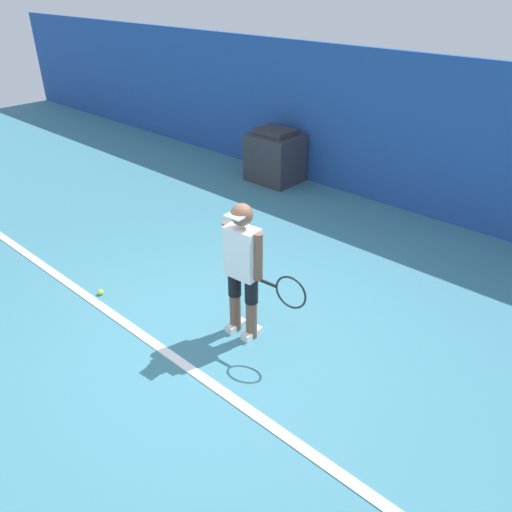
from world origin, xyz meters
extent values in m
plane|color=teal|center=(0.00, 0.00, 0.00)|extent=(24.00, 24.00, 0.00)
cube|color=#234C99|center=(0.00, 4.49, 1.20)|extent=(24.00, 0.10, 2.39)
cube|color=white|center=(0.00, -0.42, 0.01)|extent=(21.60, 0.10, 0.01)
cylinder|color=brown|center=(-0.01, 0.34, 0.23)|extent=(0.12, 0.12, 0.45)
cylinder|color=black|center=(-0.01, 0.34, 0.59)|extent=(0.14, 0.14, 0.28)
cube|color=white|center=(-0.01, 0.34, 0.04)|extent=(0.10, 0.24, 0.08)
cylinder|color=brown|center=(0.21, 0.36, 0.23)|extent=(0.12, 0.12, 0.45)
cylinder|color=black|center=(0.21, 0.36, 0.59)|extent=(0.14, 0.14, 0.28)
cube|color=white|center=(0.21, 0.36, 0.04)|extent=(0.10, 0.24, 0.08)
cube|color=white|center=(0.10, 0.35, 1.00)|extent=(0.36, 0.23, 0.54)
sphere|color=brown|center=(0.10, 0.35, 1.40)|extent=(0.22, 0.22, 0.22)
cube|color=white|center=(0.11, 0.25, 1.42)|extent=(0.19, 0.14, 0.02)
cylinder|color=brown|center=(-0.09, 0.33, 1.01)|extent=(0.09, 0.09, 0.51)
cylinder|color=brown|center=(0.30, 0.37, 1.01)|extent=(0.09, 0.09, 0.51)
cylinder|color=black|center=(0.41, 0.38, 0.76)|extent=(0.22, 0.05, 0.03)
torus|color=black|center=(0.68, 0.40, 0.76)|extent=(0.35, 0.05, 0.35)
sphere|color=#D1E533|center=(-1.68, -0.28, 0.03)|extent=(0.07, 0.07, 0.07)
cube|color=#333338|center=(-2.58, 4.01, 0.43)|extent=(0.90, 0.75, 0.86)
cube|color=#333338|center=(-2.58, 4.01, 0.91)|extent=(0.63, 0.52, 0.10)
camera|label=1|loc=(3.07, -2.72, 3.40)|focal=35.00mm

